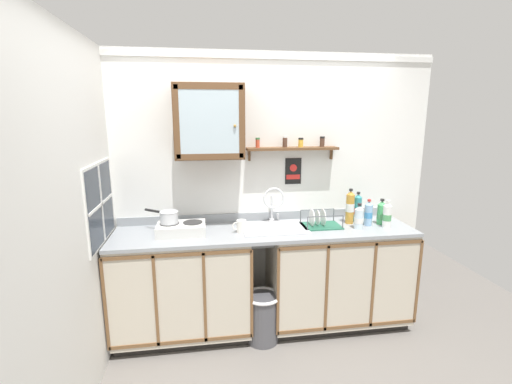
# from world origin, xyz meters

# --- Properties ---
(floor) EXTENTS (5.68, 5.68, 0.00)m
(floor) POSITION_xyz_m (0.00, 0.00, 0.00)
(floor) COLOR slate
(floor) RESTS_ON ground
(back_wall) EXTENTS (3.28, 0.07, 2.51)m
(back_wall) POSITION_xyz_m (0.00, 0.69, 1.26)
(back_wall) COLOR white
(back_wall) RESTS_ON ground
(side_wall_left) EXTENTS (0.05, 3.46, 2.51)m
(side_wall_left) POSITION_xyz_m (-1.37, -0.27, 1.25)
(side_wall_left) COLOR white
(side_wall_left) RESTS_ON ground
(lower_cabinet_run) EXTENTS (1.18, 0.61, 0.93)m
(lower_cabinet_run) POSITION_xyz_m (-0.74, 0.37, 0.47)
(lower_cabinet_run) COLOR black
(lower_cabinet_run) RESTS_ON ground
(lower_cabinet_run_right) EXTENTS (1.29, 0.61, 0.93)m
(lower_cabinet_run_right) POSITION_xyz_m (0.69, 0.37, 0.47)
(lower_cabinet_run_right) COLOR black
(lower_cabinet_run_right) RESTS_ON ground
(countertop) EXTENTS (2.64, 0.63, 0.03)m
(countertop) POSITION_xyz_m (0.00, 0.36, 0.95)
(countertop) COLOR gray
(countertop) RESTS_ON lower_cabinet_run
(backsplash) EXTENTS (2.64, 0.02, 0.08)m
(backsplash) POSITION_xyz_m (0.00, 0.65, 1.00)
(backsplash) COLOR gray
(backsplash) RESTS_ON countertop
(sink) EXTENTS (0.57, 0.47, 0.46)m
(sink) POSITION_xyz_m (0.09, 0.41, 0.95)
(sink) COLOR silver
(sink) RESTS_ON countertop
(hot_plate_stove) EXTENTS (0.41, 0.27, 0.10)m
(hot_plate_stove) POSITION_xyz_m (-0.73, 0.36, 1.01)
(hot_plate_stove) COLOR silver
(hot_plate_stove) RESTS_ON countertop
(saucepan) EXTENTS (0.30, 0.25, 0.10)m
(saucepan) POSITION_xyz_m (-0.83, 0.38, 1.11)
(saucepan) COLOR silver
(saucepan) RESTS_ON hot_plate_stove
(bottle_water_clear_0) EXTENTS (0.08, 0.08, 0.23)m
(bottle_water_clear_0) POSITION_xyz_m (0.82, 0.27, 1.06)
(bottle_water_clear_0) COLOR silver
(bottle_water_clear_0) RESTS_ON countertop
(bottle_soda_green_1) EXTENTS (0.08, 0.08, 0.24)m
(bottle_soda_green_1) POSITION_xyz_m (1.09, 0.37, 1.06)
(bottle_soda_green_1) COLOR #4CB266
(bottle_soda_green_1) RESTS_ON countertop
(bottle_juice_amber_2) EXTENTS (0.08, 0.08, 0.33)m
(bottle_juice_amber_2) POSITION_xyz_m (0.81, 0.44, 1.12)
(bottle_juice_amber_2) COLOR gold
(bottle_juice_amber_2) RESTS_ON countertop
(bottle_water_blue_3) EXTENTS (0.07, 0.07, 0.25)m
(bottle_water_blue_3) POSITION_xyz_m (0.95, 0.35, 1.07)
(bottle_water_blue_3) COLOR #8CB7E0
(bottle_water_blue_3) RESTS_ON countertop
(bottle_opaque_white_4) EXTENTS (0.08, 0.08, 0.25)m
(bottle_opaque_white_4) POSITION_xyz_m (1.09, 0.27, 1.07)
(bottle_opaque_white_4) COLOR white
(bottle_opaque_white_4) RESTS_ON countertop
(bottle_detergent_teal_5) EXTENTS (0.07, 0.07, 0.29)m
(bottle_detergent_teal_5) POSITION_xyz_m (0.90, 0.48, 1.09)
(bottle_detergent_teal_5) COLOR teal
(bottle_detergent_teal_5) RESTS_ON countertop
(dish_rack) EXTENTS (0.35, 0.25, 0.16)m
(dish_rack) POSITION_xyz_m (0.50, 0.38, 1.00)
(dish_rack) COLOR #26664C
(dish_rack) RESTS_ON countertop
(mug) EXTENTS (0.13, 0.09, 0.11)m
(mug) POSITION_xyz_m (-0.22, 0.33, 1.02)
(mug) COLOR white
(mug) RESTS_ON countertop
(wall_cabinet) EXTENTS (0.58, 0.34, 0.62)m
(wall_cabinet) POSITION_xyz_m (-0.47, 0.51, 1.90)
(wall_cabinet) COLOR brown
(spice_shelf) EXTENTS (0.85, 0.14, 0.23)m
(spice_shelf) POSITION_xyz_m (0.29, 0.60, 1.66)
(spice_shelf) COLOR brown
(warning_sign) EXTENTS (0.15, 0.01, 0.25)m
(warning_sign) POSITION_xyz_m (0.32, 0.66, 1.43)
(warning_sign) COLOR black
(window) EXTENTS (0.03, 0.72, 0.64)m
(window) POSITION_xyz_m (-1.34, 0.23, 1.28)
(window) COLOR #262D38
(trash_bin) EXTENTS (0.31, 0.31, 0.44)m
(trash_bin) POSITION_xyz_m (-0.06, 0.17, 0.23)
(trash_bin) COLOR #4C4C51
(trash_bin) RESTS_ON ground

